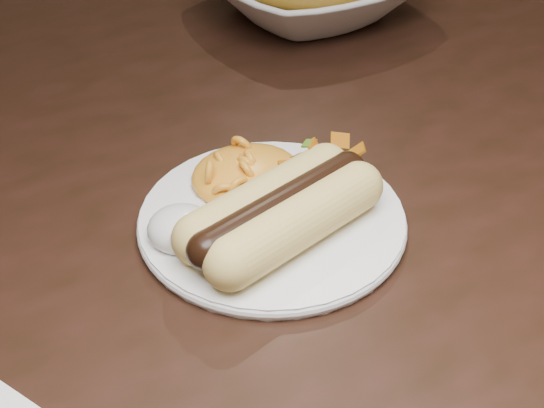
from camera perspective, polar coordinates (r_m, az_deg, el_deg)
table at (r=0.71m, az=-12.29°, el=-4.40°), size 1.60×0.90×0.75m
plate at (r=0.59m, az=-0.00°, el=-1.18°), size 0.25×0.25×0.01m
hotdog at (r=0.56m, az=0.74°, el=-0.49°), size 0.14×0.09×0.04m
mac_and_cheese at (r=0.61m, az=-1.95°, el=3.25°), size 0.12×0.11×0.04m
sour_cream at (r=0.56m, az=-6.95°, el=-1.29°), size 0.06×0.06×0.03m
taco_salad at (r=0.61m, az=3.93°, el=2.36°), size 0.08×0.08×0.04m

